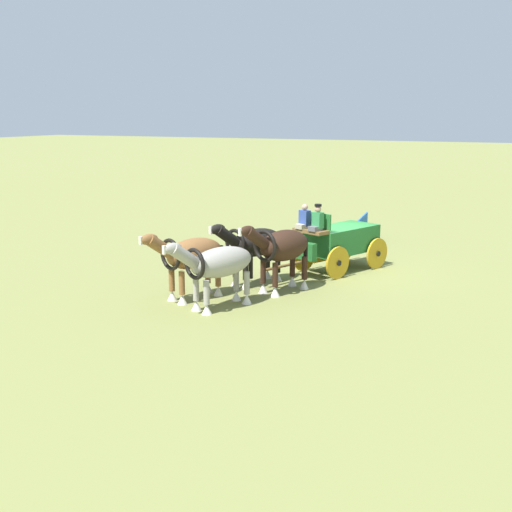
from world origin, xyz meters
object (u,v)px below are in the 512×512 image
Objects in this scene: draft_horse_rear_near at (281,248)px; draft_horse_lead_near at (218,264)px; draft_horse_lead_off at (191,256)px; show_wagon at (338,240)px; draft_horse_rear_off at (254,245)px.

draft_horse_lead_near is (2.41, -1.02, -0.12)m from draft_horse_rear_near.
draft_horse_lead_near is at bearing 66.53° from draft_horse_lead_off.
draft_horse_rear_off is at bearing -33.40° from show_wagon.
draft_horse_rear_near is at bearing 156.98° from draft_horse_lead_near.
draft_horse_lead_near is (5.92, -1.81, 0.21)m from show_wagon.
draft_horse_lead_near is (2.91, 0.18, -0.03)m from draft_horse_rear_off.
show_wagon is 1.89× the size of draft_horse_lead_off.
draft_horse_rear_near reaches higher than draft_horse_rear_off.
draft_horse_lead_off is at bearing -113.47° from draft_horse_lead_near.
draft_horse_rear_near is 0.92× the size of draft_horse_lead_near.
draft_horse_rear_near is 0.94× the size of draft_horse_rear_off.
draft_horse_lead_off is (5.40, -3.00, 0.25)m from show_wagon.
draft_horse_rear_off is (-0.50, -1.20, -0.09)m from draft_horse_rear_near.
show_wagon reaches higher than draft_horse_rear_near.
show_wagon is at bearing 167.38° from draft_horse_rear_near.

